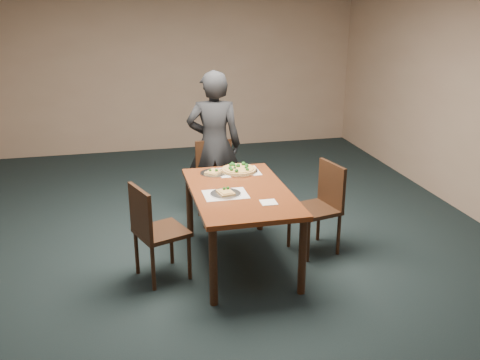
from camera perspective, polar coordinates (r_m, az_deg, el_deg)
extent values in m
plane|color=black|center=(5.46, -1.50, -7.89)|extent=(8.00, 8.00, 0.00)
plane|color=tan|center=(8.87, -7.00, 12.16)|extent=(6.00, 0.00, 6.00)
cube|color=#582611|center=(5.02, 0.00, -1.32)|extent=(0.90, 1.50, 0.04)
cylinder|color=black|center=(4.49, -2.87, -9.27)|extent=(0.07, 0.07, 0.70)
cylinder|color=black|center=(5.72, -5.40, -2.75)|extent=(0.07, 0.07, 0.70)
cylinder|color=black|center=(4.67, 6.68, -8.16)|extent=(0.07, 0.07, 0.70)
cylinder|color=black|center=(5.87, 2.17, -2.10)|extent=(0.07, 0.07, 0.70)
cube|color=black|center=(6.06, -2.45, -0.41)|extent=(0.42, 0.42, 0.04)
cylinder|color=black|center=(5.95, -3.77, -3.25)|extent=(0.04, 0.04, 0.43)
cylinder|color=black|center=(6.28, -4.36, -2.01)|extent=(0.04, 0.04, 0.43)
cylinder|color=black|center=(6.02, -0.39, -2.94)|extent=(0.04, 0.04, 0.43)
cylinder|color=black|center=(6.34, -1.15, -1.73)|extent=(0.04, 0.04, 0.43)
cube|color=black|center=(6.16, -2.83, 2.28)|extent=(0.42, 0.04, 0.44)
cube|color=black|center=(4.92, -8.37, -5.51)|extent=(0.54, 0.54, 0.04)
cylinder|color=black|center=(4.95, -5.43, -8.26)|extent=(0.04, 0.04, 0.43)
cylinder|color=black|center=(4.81, -9.24, -9.29)|extent=(0.04, 0.04, 0.43)
cylinder|color=black|center=(5.23, -7.32, -6.70)|extent=(0.04, 0.04, 0.43)
cylinder|color=black|center=(5.10, -10.96, -7.62)|extent=(0.04, 0.04, 0.43)
cube|color=black|center=(4.75, -10.58, -3.39)|extent=(0.18, 0.41, 0.44)
cube|color=black|center=(5.40, 7.95, -3.15)|extent=(0.50, 0.50, 0.04)
cylinder|color=black|center=(5.54, 5.26, -5.07)|extent=(0.04, 0.04, 0.43)
cylinder|color=black|center=(5.72, 8.36, -4.39)|extent=(0.04, 0.04, 0.43)
cylinder|color=black|center=(5.27, 7.27, -6.52)|extent=(0.04, 0.04, 0.43)
cylinder|color=black|center=(5.46, 10.47, -5.74)|extent=(0.04, 0.04, 0.43)
cube|color=black|center=(5.41, 9.75, -0.45)|extent=(0.13, 0.42, 0.44)
imported|color=black|center=(6.13, -2.77, 3.77)|extent=(0.69, 0.52, 1.70)
cube|color=white|center=(5.52, -0.13, 0.91)|extent=(0.42, 0.32, 0.00)
cube|color=white|center=(4.91, -1.55, -1.53)|extent=(0.40, 0.30, 0.00)
cylinder|color=silver|center=(5.52, -0.13, 0.97)|extent=(0.39, 0.39, 0.01)
cylinder|color=#B98747|center=(5.51, -0.13, 1.13)|extent=(0.35, 0.35, 0.02)
cylinder|color=#E7DB78|center=(5.51, -0.13, 1.27)|extent=(0.31, 0.31, 0.01)
sphere|color=#144315|center=(5.61, -0.84, 1.77)|extent=(0.03, 0.03, 0.03)
sphere|color=#144315|center=(5.47, -1.04, 1.30)|extent=(0.04, 0.04, 0.04)
sphere|color=#144315|center=(5.58, -0.74, 1.66)|extent=(0.04, 0.04, 0.04)
sphere|color=#144315|center=(5.49, 0.66, 1.37)|extent=(0.03, 0.03, 0.03)
sphere|color=#144315|center=(5.54, 0.72, 1.55)|extent=(0.04, 0.04, 0.04)
sphere|color=#144315|center=(5.60, 0.36, 1.75)|extent=(0.04, 0.04, 0.04)
sphere|color=#144315|center=(5.49, -0.56, 1.33)|extent=(0.03, 0.03, 0.03)
sphere|color=#144315|center=(5.42, -0.91, 1.15)|extent=(0.04, 0.04, 0.04)
sphere|color=#144315|center=(5.54, -0.20, 1.56)|extent=(0.04, 0.04, 0.04)
sphere|color=#144315|center=(5.49, -1.03, 1.34)|extent=(0.03, 0.03, 0.03)
sphere|color=#144315|center=(5.58, -1.01, 1.64)|extent=(0.03, 0.03, 0.03)
sphere|color=#144315|center=(5.38, -0.37, 0.99)|extent=(0.04, 0.04, 0.04)
sphere|color=#144315|center=(5.42, 0.80, 1.13)|extent=(0.03, 0.03, 0.03)
sphere|color=#144315|center=(5.57, -0.61, 1.60)|extent=(0.03, 0.03, 0.03)
cylinder|color=silver|center=(4.90, -1.55, -1.47)|extent=(0.28, 0.28, 0.01)
cube|color=#B98747|center=(4.90, -1.55, -1.33)|extent=(0.16, 0.19, 0.02)
cube|color=#E7DB78|center=(4.90, -1.56, -1.20)|extent=(0.12, 0.16, 0.01)
sphere|color=#144315|center=(4.93, -1.69, -0.92)|extent=(0.03, 0.03, 0.03)
sphere|color=#144315|center=(4.94, -1.30, -0.86)|extent=(0.03, 0.03, 0.03)
cylinder|color=silver|center=(5.47, -2.81, 0.74)|extent=(0.28, 0.28, 0.01)
cube|color=#B98747|center=(5.46, -2.82, 0.87)|extent=(0.21, 0.21, 0.02)
cube|color=#E7DB78|center=(5.46, -2.82, 0.98)|extent=(0.17, 0.17, 0.01)
sphere|color=#144315|center=(5.45, -3.20, 1.06)|extent=(0.03, 0.03, 0.03)
sphere|color=#144315|center=(5.44, -2.54, 1.04)|extent=(0.03, 0.03, 0.03)
cube|color=white|center=(4.72, 3.07, -2.40)|extent=(0.14, 0.14, 0.01)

